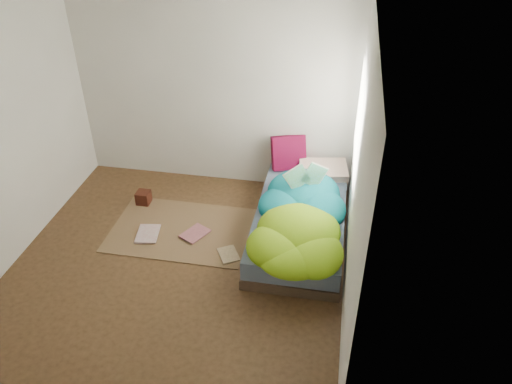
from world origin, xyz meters
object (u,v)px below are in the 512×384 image
Objects in this scene: floor_book_a at (137,234)px; floor_book_b at (188,230)px; pillow_magenta at (289,152)px; open_book at (307,169)px; wooden_box at (143,197)px; bed at (300,223)px.

floor_book_b is at bearing 8.52° from floor_book_a.
pillow_magenta is 2.09m from floor_book_a.
open_book is at bearing 6.10° from floor_book_a.
open_book reaches higher than wooden_box.
open_book reaches higher than pillow_magenta.
open_book is 2.56× the size of wooden_box.
open_book is at bearing -91.15° from pillow_magenta.
floor_book_b is at bearing -171.88° from bed.
wooden_box is 0.47× the size of floor_book_a.
bed is at bearing 36.53° from floor_book_b.
pillow_magenta is at bearing 20.55° from wooden_box.
floor_book_a is at bearing -134.16° from floor_book_b.
open_book is at bearing 80.08° from bed.
wooden_box is 0.65m from floor_book_a.
bed is 1.30m from floor_book_b.
pillow_magenta is at bearing 29.99° from floor_book_a.
bed is 1.02m from pillow_magenta.
pillow_magenta is at bearing 105.84° from bed.
floor_book_b reaches higher than floor_book_a.
bed reaches higher than floor_book_a.
pillow_magenta is 1.59m from floor_book_b.
floor_book_b is (-1.02, -1.10, -0.52)m from pillow_magenta.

